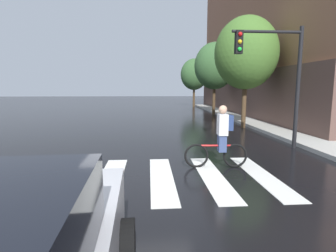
{
  "coord_description": "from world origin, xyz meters",
  "views": [
    {
      "loc": [
        0.08,
        -6.12,
        2.16
      ],
      "look_at": [
        0.59,
        0.82,
        1.14
      ],
      "focal_mm": 28.4,
      "sensor_mm": 36.0,
      "label": 1
    }
  ],
  "objects": [
    {
      "name": "traffic_light_near",
      "position": [
        4.43,
        2.84,
        2.86
      ],
      "size": [
        2.47,
        0.28,
        4.2
      ],
      "color": "black",
      "rests_on": "ground"
    },
    {
      "name": "street_tree_near",
      "position": [
        5.16,
        7.75,
        3.91
      ],
      "size": [
        3.26,
        3.26,
        5.8
      ],
      "color": "#4C3823",
      "rests_on": "ground"
    },
    {
      "name": "street_tree_mid",
      "position": [
        5.29,
        14.89,
        3.82
      ],
      "size": [
        3.18,
        3.18,
        5.66
      ],
      "color": "#4C3823",
      "rests_on": "ground"
    },
    {
      "name": "ground_plane",
      "position": [
        0.0,
        0.0,
        0.0
      ],
      "size": [
        120.0,
        120.0,
        0.0
      ],
      "primitive_type": "plane",
      "color": "black"
    },
    {
      "name": "cyclist",
      "position": [
        2.0,
        0.73,
        0.84
      ],
      "size": [
        1.71,
        0.37,
        1.69
      ],
      "color": "black",
      "rests_on": "ground"
    },
    {
      "name": "crosswalk_stripes",
      "position": [
        0.38,
        0.0,
        0.01
      ],
      "size": [
        5.47,
        3.28,
        0.01
      ],
      "color": "silver",
      "rests_on": "ground"
    },
    {
      "name": "fire_hydrant",
      "position": [
        7.15,
        7.4,
        0.53
      ],
      "size": [
        0.33,
        0.22,
        0.78
      ],
      "color": "gold",
      "rests_on": "sidewalk"
    },
    {
      "name": "street_tree_far",
      "position": [
        5.12,
        23.42,
        3.57
      ],
      "size": [
        2.98,
        2.98,
        5.3
      ],
      "color": "#4C3823",
      "rests_on": "ground"
    }
  ]
}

